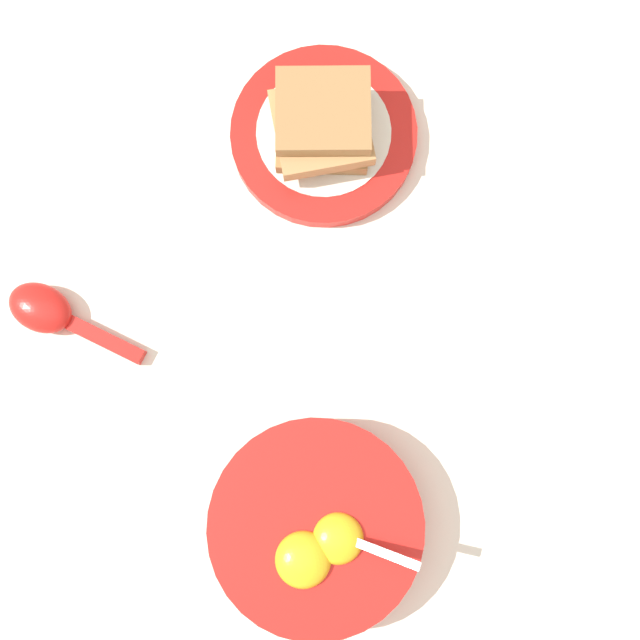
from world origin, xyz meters
TOP-DOWN VIEW (x-y plane):
  - ground_plane at (0.00, 0.00)m, footprint 3.00×3.00m
  - egg_bowl at (-0.04, 0.12)m, footprint 0.18×0.18m
  - toast_plate at (-0.13, -0.21)m, footprint 0.17×0.17m
  - toast_sandwich at (-0.12, -0.21)m, footprint 0.10×0.10m
  - soup_spoon at (0.15, -0.11)m, footprint 0.12×0.10m

SIDE VIEW (x-z plane):
  - ground_plane at x=0.00m, z-range 0.00..0.00m
  - toast_plate at x=-0.13m, z-range 0.00..0.02m
  - soup_spoon at x=0.15m, z-range 0.00..0.03m
  - egg_bowl at x=-0.04m, z-range -0.01..0.06m
  - toast_sandwich at x=-0.12m, z-range 0.02..0.06m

